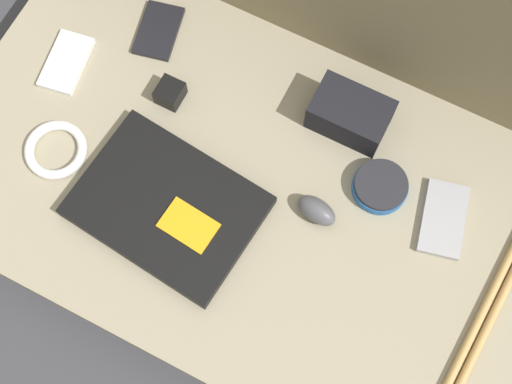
# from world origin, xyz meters

# --- Properties ---
(ground_plane) EXTENTS (8.00, 8.00, 0.00)m
(ground_plane) POSITION_xyz_m (0.00, 0.00, 0.00)
(ground_plane) COLOR #38383D
(couch_seat) EXTENTS (1.11, 0.62, 0.11)m
(couch_seat) POSITION_xyz_m (0.00, 0.00, 0.06)
(couch_seat) COLOR gray
(couch_seat) RESTS_ON ground_plane
(laptop) EXTENTS (0.32, 0.25, 0.03)m
(laptop) POSITION_xyz_m (-0.12, -0.09, 0.13)
(laptop) COLOR black
(laptop) RESTS_ON couch_seat
(computer_mouse) EXTENTS (0.08, 0.05, 0.04)m
(computer_mouse) POSITION_xyz_m (0.10, 0.02, 0.13)
(computer_mouse) COLOR #4C4C51
(computer_mouse) RESTS_ON couch_seat
(speaker_puck) EXTENTS (0.09, 0.09, 0.03)m
(speaker_puck) POSITION_xyz_m (0.18, 0.11, 0.13)
(speaker_puck) COLOR #1E569E
(speaker_puck) RESTS_ON couch_seat
(phone_silver) EXTENTS (0.08, 0.13, 0.01)m
(phone_silver) POSITION_xyz_m (-0.42, 0.07, 0.12)
(phone_silver) COLOR silver
(phone_silver) RESTS_ON couch_seat
(phone_black) EXTENTS (0.10, 0.14, 0.01)m
(phone_black) POSITION_xyz_m (0.30, 0.10, 0.12)
(phone_black) COLOR #99999E
(phone_black) RESTS_ON couch_seat
(phone_small) EXTENTS (0.09, 0.12, 0.01)m
(phone_small) POSITION_xyz_m (-0.30, 0.20, 0.12)
(phone_small) COLOR black
(phone_small) RESTS_ON couch_seat
(camera_pouch) EXTENTS (0.13, 0.09, 0.07)m
(camera_pouch) POSITION_xyz_m (0.08, 0.19, 0.15)
(camera_pouch) COLOR black
(camera_pouch) RESTS_ON couch_seat
(charger_brick) EXTENTS (0.04, 0.05, 0.04)m
(charger_brick) POSITION_xyz_m (-0.22, 0.10, 0.13)
(charger_brick) COLOR black
(charger_brick) RESTS_ON couch_seat
(cable_coil) EXTENTS (0.11, 0.11, 0.02)m
(cable_coil) POSITION_xyz_m (-0.34, -0.09, 0.12)
(cable_coil) COLOR white
(cable_coil) RESTS_ON couch_seat
(drumstick_pair) EXTENTS (0.05, 0.35, 0.01)m
(drumstick_pair) POSITION_xyz_m (0.43, 0.02, 0.12)
(drumstick_pair) COLOR tan
(drumstick_pair) RESTS_ON couch_seat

